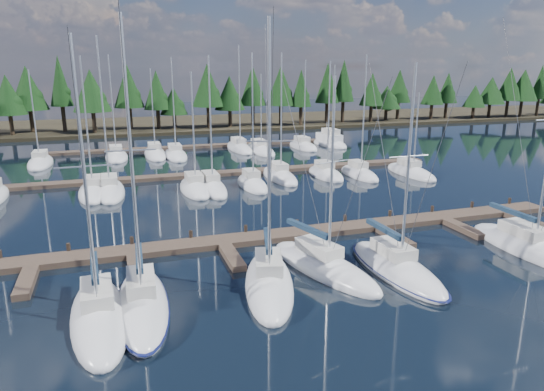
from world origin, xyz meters
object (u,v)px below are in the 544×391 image
object	(u,v)px
front_sailboat_0	(99,316)
front_sailboat_5	(528,247)
front_sailboat_4	(396,268)
front_sailboat_3	(323,266)
main_dock	(305,236)
motor_yacht_right	(329,142)
front_sailboat_1	(142,304)
front_sailboat_2	(269,282)

from	to	relation	value
front_sailboat_0	front_sailboat_5	size ratio (longest dim) A/B	0.88
front_sailboat_0	front_sailboat_4	size ratio (longest dim) A/B	1.09
front_sailboat_3	front_sailboat_5	size ratio (longest dim) A/B	0.77
front_sailboat_3	front_sailboat_4	size ratio (longest dim) A/B	0.95
main_dock	motor_yacht_right	bearing A→B (deg)	62.97
front_sailboat_1	main_dock	bearing A→B (deg)	31.33
front_sailboat_2	front_sailboat_4	distance (m)	7.95
front_sailboat_5	motor_yacht_right	distance (m)	45.94
front_sailboat_3	motor_yacht_right	xyz separation A→B (m)	(20.76, 44.17, 0.21)
motor_yacht_right	front_sailboat_1	bearing A→B (deg)	-124.59
front_sailboat_2	front_sailboat_4	world-z (taller)	front_sailboat_2
front_sailboat_0	front_sailboat_4	xyz separation A→B (m)	(16.98, 0.61, -0.01)
front_sailboat_0	front_sailboat_2	bearing A→B (deg)	6.51
front_sailboat_4	motor_yacht_right	distance (m)	48.70
front_sailboat_2	front_sailboat_5	bearing A→B (deg)	-0.52
front_sailboat_1	motor_yacht_right	world-z (taller)	front_sailboat_1
main_dock	front_sailboat_0	bearing A→B (deg)	-150.66
main_dock	front_sailboat_5	world-z (taller)	front_sailboat_5
front_sailboat_1	front_sailboat_2	distance (m)	6.96
front_sailboat_0	front_sailboat_1	size ratio (longest dim) A/B	0.94
front_sailboat_3	front_sailboat_4	bearing A→B (deg)	-21.27
front_sailboat_4	motor_yacht_right	bearing A→B (deg)	69.99
front_sailboat_2	motor_yacht_right	distance (m)	51.58
front_sailboat_4	front_sailboat_5	bearing A→B (deg)	1.43
front_sailboat_0	front_sailboat_2	size ratio (longest dim) A/B	0.93
front_sailboat_0	front_sailboat_5	world-z (taller)	front_sailboat_5
front_sailboat_4	motor_yacht_right	xyz separation A→B (m)	(16.66, 45.76, 0.21)
front_sailboat_1	front_sailboat_3	world-z (taller)	front_sailboat_1
front_sailboat_1	front_sailboat_4	bearing A→B (deg)	-0.06
front_sailboat_1	front_sailboat_5	size ratio (longest dim) A/B	0.94
front_sailboat_2	front_sailboat_3	size ratio (longest dim) A/B	1.23
front_sailboat_5	motor_yacht_right	world-z (taller)	front_sailboat_5
front_sailboat_1	front_sailboat_2	xyz separation A→B (m)	(6.95, 0.41, 0.00)
front_sailboat_1	motor_yacht_right	size ratio (longest dim) A/B	1.68
main_dock	front_sailboat_4	size ratio (longest dim) A/B	3.37
front_sailboat_1	front_sailboat_5	bearing A→B (deg)	0.55
front_sailboat_0	motor_yacht_right	distance (m)	57.29
front_sailboat_0	front_sailboat_3	xyz separation A→B (m)	(12.88, 2.20, -0.01)
front_sailboat_0	motor_yacht_right	size ratio (longest dim) A/B	1.58
main_dock	front_sailboat_3	world-z (taller)	front_sailboat_3
front_sailboat_0	motor_yacht_right	world-z (taller)	front_sailboat_0
front_sailboat_1	front_sailboat_5	distance (m)	25.26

